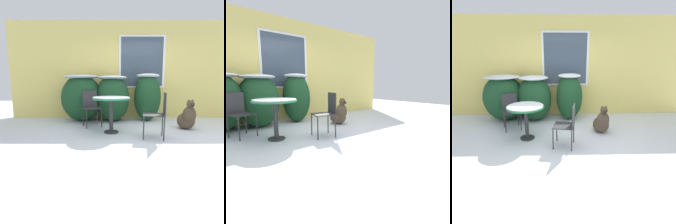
{
  "view_description": "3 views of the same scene",
  "coord_description": "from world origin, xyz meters",
  "views": [
    {
      "loc": [
        -0.83,
        -3.35,
        1.03
      ],
      "look_at": [
        -0.85,
        0.36,
        0.45
      ],
      "focal_mm": 28.0,
      "sensor_mm": 36.0,
      "label": 1
    },
    {
      "loc": [
        -1.9,
        -2.93,
        1.05
      ],
      "look_at": [
        0.92,
        0.7,
        0.32
      ],
      "focal_mm": 28.0,
      "sensor_mm": 36.0,
      "label": 2
    },
    {
      "loc": [
        -0.11,
        -3.31,
        1.79
      ],
      "look_at": [
        0.0,
        0.6,
        0.55
      ],
      "focal_mm": 28.0,
      "sensor_mm": 36.0,
      "label": 3
    }
  ],
  "objects": [
    {
      "name": "ground_plane",
      "position": [
        0.0,
        0.0,
        0.0
      ],
      "size": [
        16.0,
        16.0,
        0.0
      ],
      "primitive_type": "plane",
      "color": "silver"
    },
    {
      "name": "house_wall",
      "position": [
        0.01,
        2.2,
        1.48
      ],
      "size": [
        8.0,
        0.1,
        2.93
      ],
      "color": "#E5D16B",
      "rests_on": "ground_plane"
    },
    {
      "name": "shrub_left",
      "position": [
        -1.7,
        1.65,
        0.69
      ],
      "size": [
        1.16,
        1.05,
        1.31
      ],
      "color": "#194223",
      "rests_on": "ground_plane"
    },
    {
      "name": "shrub_middle",
      "position": [
        -0.82,
        1.62,
        0.68
      ],
      "size": [
        0.97,
        1.01,
        1.29
      ],
      "color": "#194223",
      "rests_on": "ground_plane"
    },
    {
      "name": "shrub_right",
      "position": [
        0.18,
        1.66,
        0.71
      ],
      "size": [
        0.75,
        0.75,
        1.35
      ],
      "color": "#194223",
      "rests_on": "ground_plane"
    },
    {
      "name": "patio_table",
      "position": [
        -0.85,
        0.36,
        0.66
      ],
      "size": [
        0.82,
        0.82,
        0.78
      ],
      "color": "#2D2D30",
      "rests_on": "ground_plane"
    },
    {
      "name": "patio_chair_near_table",
      "position": [
        -1.35,
        0.99,
        0.5
      ],
      "size": [
        0.53,
        0.53,
        0.89
      ],
      "rotation": [
        0.0,
        0.0,
        0.39
      ],
      "color": "#2D2D30",
      "rests_on": "ground_plane"
    },
    {
      "name": "patio_chair_far_side",
      "position": [
        0.05,
        -0.04,
        0.5
      ],
      "size": [
        0.48,
        0.48,
        0.89
      ],
      "rotation": [
        0.0,
        0.0,
        4.52
      ],
      "color": "#2D2D30",
      "rests_on": "ground_plane"
    },
    {
      "name": "dog",
      "position": [
        0.92,
        0.65,
        0.26
      ],
      "size": [
        0.42,
        0.66,
        0.71
      ],
      "rotation": [
        0.0,
        0.0,
        0.07
      ],
      "color": "#4C3D2D",
      "rests_on": "ground_plane"
    }
  ]
}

